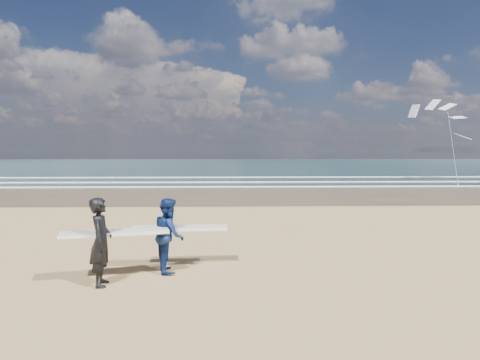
{
  "coord_description": "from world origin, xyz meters",
  "views": [
    {
      "loc": [
        1.17,
        -8.58,
        2.74
      ],
      "look_at": [
        1.62,
        6.0,
        1.72
      ],
      "focal_mm": 32.0,
      "sensor_mm": 36.0,
      "label": 1
    }
  ],
  "objects": [
    {
      "name": "surfer_far",
      "position": [
        -0.12,
        0.99,
        0.84
      ],
      "size": [
        2.23,
        1.14,
        1.67
      ],
      "color": "#0D1C49",
      "rests_on": "ground"
    },
    {
      "name": "kite_1",
      "position": [
        19.99,
        26.94,
        4.28
      ],
      "size": [
        5.84,
        4.74,
        7.65
      ],
      "color": "slate",
      "rests_on": "ground"
    },
    {
      "name": "surfer_near",
      "position": [
        -1.34,
        0.04,
        0.91
      ],
      "size": [
        2.26,
        1.22,
        1.79
      ],
      "color": "black",
      "rests_on": "ground"
    },
    {
      "name": "ocean",
      "position": [
        20.0,
        72.0,
        0.01
      ],
      "size": [
        220.0,
        100.0,
        0.02
      ],
      "primitive_type": "cube",
      "color": "#183335",
      "rests_on": "ground"
    },
    {
      "name": "foam_breakers",
      "position": [
        20.0,
        28.1,
        0.05
      ],
      "size": [
        220.0,
        11.7,
        0.05
      ],
      "color": "white",
      "rests_on": "ground"
    }
  ]
}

